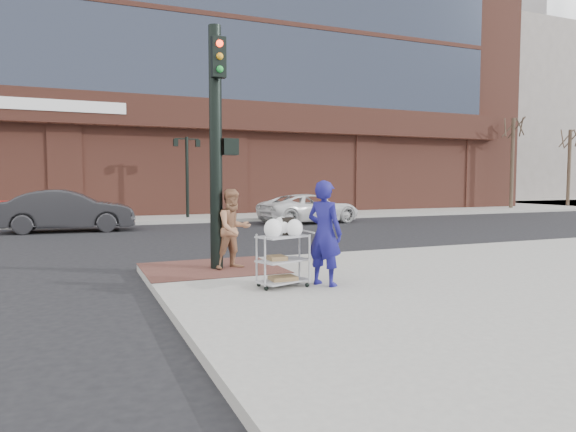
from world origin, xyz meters
name	(u,v)px	position (x,y,z in m)	size (l,w,h in m)	color
ground	(252,281)	(0.00, 0.00, 0.00)	(220.00, 220.00, 0.00)	black
sidewalk_far	(271,202)	(12.50, 32.00, 0.07)	(65.00, 36.00, 0.15)	gray
brick_curb_ramp	(211,268)	(-0.60, 0.90, 0.16)	(2.80, 2.40, 0.01)	#582D29
bank_building	(184,23)	(5.00, 31.00, 14.15)	(42.00, 26.00, 28.00)	brown
filler_block	(472,120)	(40.00, 38.00, 9.00)	(14.00, 20.00, 18.00)	slate
bare_tree_a	(514,116)	(24.00, 16.50, 6.27)	(1.80, 1.80, 7.20)	#382B21
bare_tree_b	(570,128)	(30.00, 17.00, 5.79)	(1.80, 1.80, 6.70)	#382B21
lamp_post	(187,168)	(2.00, 16.00, 2.62)	(1.32, 0.22, 4.00)	black
traffic_signal_pole	(217,140)	(-0.48, 0.77, 2.83)	(0.61, 0.51, 5.00)	black
woman_blue	(324,233)	(0.81, -1.60, 1.08)	(0.68, 0.44, 1.85)	navy
pedestrian_tan	(233,229)	(-0.18, 0.65, 0.99)	(0.81, 0.63, 1.67)	#966546
sedan_dark	(68,211)	(-3.47, 12.06, 0.82)	(1.73, 4.97, 1.64)	black
minivan_white	(310,208)	(6.96, 12.14, 0.68)	(2.25, 4.89, 1.36)	white
utility_cart	(283,256)	(0.08, -1.45, 0.70)	(0.98, 0.74, 1.21)	gray
fire_hydrant	(321,242)	(2.12, 1.16, 0.55)	(0.37, 0.26, 0.79)	gold
newsbox_red	(6,212)	(-5.99, 15.49, 0.63)	(0.41, 0.37, 0.97)	#AA1713
newsbox_yellow	(33,211)	(-4.93, 15.55, 0.67)	(0.44, 0.39, 1.04)	gold
newsbox_blue	(4,213)	(-5.97, 14.84, 0.61)	(0.39, 0.35, 0.93)	navy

